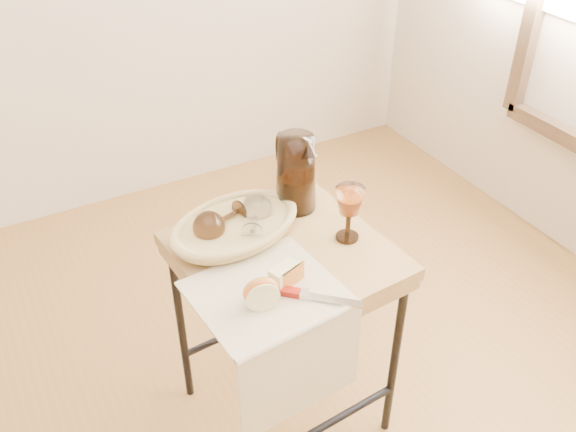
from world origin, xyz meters
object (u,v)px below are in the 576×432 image
goblet_lying_b (255,218)px  apple_half (261,292)px  bread_basket (235,228)px  goblet_lying_a (222,220)px  table_knife (308,295)px  pitcher (296,173)px  tea_towel (266,293)px  side_table (285,338)px  wine_goblet (349,214)px

goblet_lying_b → apple_half: (-0.11, -0.25, -0.01)m
bread_basket → goblet_lying_a: bearing=140.3°
goblet_lying_a → table_knife: (0.07, -0.32, -0.04)m
goblet_lying_a → pitcher: pitcher is taller
tea_towel → apple_half: size_ratio=3.94×
tea_towel → apple_half: (-0.03, -0.03, 0.04)m
bread_basket → pitcher: size_ratio=1.26×
goblet_lying_a → apple_half: (-0.03, -0.29, -0.01)m
side_table → apple_half: apple_half is taller
goblet_lying_a → apple_half: bearing=66.9°
tea_towel → goblet_lying_b: goblet_lying_b is taller
goblet_lying_a → pitcher: size_ratio=0.53×
tea_towel → wine_goblet: size_ratio=2.12×
tea_towel → goblet_lying_b: 0.24m
goblet_lying_b → table_knife: bearing=-148.2°
goblet_lying_a → pitcher: bearing=170.7°
bread_basket → pitcher: pitcher is taller
side_table → wine_goblet: (0.17, -0.03, 0.40)m
table_knife → side_table: bearing=120.1°
goblet_lying_b → apple_half: bearing=-170.8°
wine_goblet → bread_basket: bearing=149.9°
side_table → goblet_lying_b: goblet_lying_b is taller
side_table → apple_half: 0.42m
tea_towel → table_knife: size_ratio=1.42×
goblet_lying_a → table_knife: 0.33m
bread_basket → pitcher: bearing=-0.4°
side_table → tea_towel: size_ratio=1.94×
goblet_lying_a → tea_towel: bearing=72.4°
goblet_lying_b → wine_goblet: (0.21, -0.13, 0.02)m
pitcher → apple_half: size_ratio=3.11×
bread_basket → wine_goblet: 0.30m
goblet_lying_b → side_table: bearing=-126.6°
side_table → goblet_lying_a: size_ratio=4.67×
goblet_lying_a → wine_goblet: wine_goblet is taller
bread_basket → goblet_lying_a: (-0.03, 0.01, 0.03)m
tea_towel → goblet_lying_b: (0.08, 0.22, 0.05)m
side_table → tea_towel: bearing=-133.0°
goblet_lying_b → table_knife: 0.29m
apple_half → table_knife: size_ratio=0.36×
side_table → goblet_lying_b: 0.39m
side_table → wine_goblet: bearing=-11.3°
tea_towel → goblet_lying_a: size_ratio=2.41×
tea_towel → goblet_lying_a: bearing=84.5°
pitcher → wine_goblet: size_ratio=1.67×
bread_basket → side_table: bearing=-66.5°
goblet_lying_b → pitcher: (0.16, 0.07, 0.06)m
bread_basket → table_knife: bearing=-94.6°
side_table → table_knife: size_ratio=2.75×
tea_towel → table_knife: (0.08, -0.06, 0.01)m
tea_towel → apple_half: apple_half is taller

